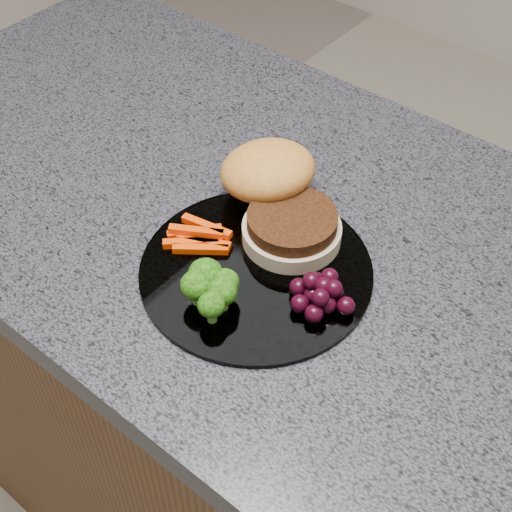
{
  "coord_description": "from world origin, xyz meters",
  "views": [
    {
      "loc": [
        0.39,
        -0.49,
        1.49
      ],
      "look_at": [
        0.06,
        -0.08,
        0.93
      ],
      "focal_mm": 50.0,
      "sensor_mm": 36.0,
      "label": 1
    }
  ],
  "objects_px": {
    "burger": "(276,193)",
    "grape_bunch": "(320,293)",
    "island_cabinet": "(260,415)",
    "plate": "(256,270)"
  },
  "relations": [
    {
      "from": "island_cabinet",
      "to": "burger",
      "type": "relative_size",
      "value": 5.69
    },
    {
      "from": "burger",
      "to": "grape_bunch",
      "type": "bearing_deg",
      "value": -17.07
    },
    {
      "from": "burger",
      "to": "grape_bunch",
      "type": "relative_size",
      "value": 2.86
    },
    {
      "from": "grape_bunch",
      "to": "island_cabinet",
      "type": "bearing_deg",
      "value": 151.92
    },
    {
      "from": "plate",
      "to": "island_cabinet",
      "type": "bearing_deg",
      "value": 125.46
    },
    {
      "from": "island_cabinet",
      "to": "grape_bunch",
      "type": "bearing_deg",
      "value": -28.08
    },
    {
      "from": "burger",
      "to": "island_cabinet",
      "type": "bearing_deg",
      "value": -128.85
    },
    {
      "from": "plate",
      "to": "burger",
      "type": "height_order",
      "value": "burger"
    },
    {
      "from": "island_cabinet",
      "to": "plate",
      "type": "xyz_separation_m",
      "value": [
        0.06,
        -0.08,
        0.47
      ]
    },
    {
      "from": "plate",
      "to": "burger",
      "type": "distance_m",
      "value": 0.1
    }
  ]
}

